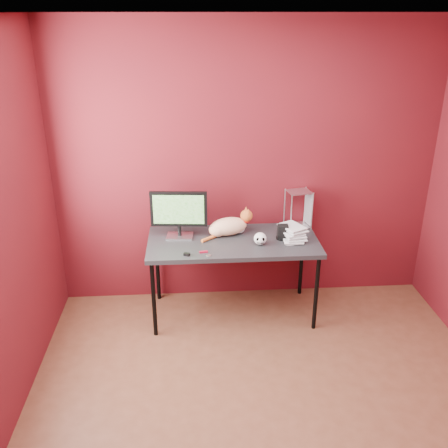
{
  "coord_description": "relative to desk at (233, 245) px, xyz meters",
  "views": [
    {
      "loc": [
        -0.51,
        -2.59,
        2.62
      ],
      "look_at": [
        -0.25,
        1.15,
        1.0
      ],
      "focal_mm": 40.0,
      "sensor_mm": 36.0,
      "label": 1
    }
  ],
  "objects": [
    {
      "name": "black_gadget",
      "position": [
        -0.41,
        -0.28,
        0.06
      ],
      "size": [
        0.06,
        0.05,
        0.02
      ],
      "primitive_type": "cube",
      "rotation": [
        0.0,
        0.0,
        -0.43
      ],
      "color": "black",
      "rests_on": "desk"
    },
    {
      "name": "monitor",
      "position": [
        -0.47,
        0.1,
        0.29
      ],
      "size": [
        0.5,
        0.18,
        0.43
      ],
      "rotation": [
        0.0,
        0.0,
        -0.09
      ],
      "color": "silver",
      "rests_on": "desk"
    },
    {
      "name": "pocket_knife",
      "position": [
        -0.27,
        -0.23,
        0.06
      ],
      "size": [
        0.07,
        0.03,
        0.01
      ],
      "primitive_type": "cube",
      "rotation": [
        0.0,
        0.0,
        0.15
      ],
      "color": "maroon",
      "rests_on": "desk"
    },
    {
      "name": "book_stack",
      "position": [
        0.45,
        -0.03,
        0.73
      ],
      "size": [
        0.26,
        0.28,
        1.36
      ],
      "rotation": [
        0.0,
        0.0,
        0.19
      ],
      "color": "beige",
      "rests_on": "desk"
    },
    {
      "name": "speaker",
      "position": [
        0.44,
        -0.0,
        0.11
      ],
      "size": [
        0.11,
        0.11,
        0.13
      ],
      "rotation": [
        0.0,
        0.0,
        -0.07
      ],
      "color": "black",
      "rests_on": "desk"
    },
    {
      "name": "room",
      "position": [
        0.15,
        -1.37,
        0.75
      ],
      "size": [
        3.52,
        3.52,
        2.61
      ],
      "color": "#542D1C",
      "rests_on": "ground"
    },
    {
      "name": "cat",
      "position": [
        -0.03,
        0.12,
        0.13
      ],
      "size": [
        0.47,
        0.3,
        0.24
      ],
      "rotation": [
        0.0,
        0.0,
        0.25
      ],
      "color": "orange",
      "rests_on": "desk"
    },
    {
      "name": "washer",
      "position": [
        -0.23,
        -0.29,
        0.05
      ],
      "size": [
        0.04,
        0.04,
        0.0
      ],
      "primitive_type": "cylinder",
      "color": "silver",
      "rests_on": "desk"
    },
    {
      "name": "desk",
      "position": [
        0.0,
        0.0,
        0.0
      ],
      "size": [
        1.5,
        0.7,
        0.75
      ],
      "color": "black",
      "rests_on": "ground"
    },
    {
      "name": "wire_rack",
      "position": [
        0.62,
        0.25,
        0.23
      ],
      "size": [
        0.23,
        0.2,
        0.36
      ],
      "rotation": [
        0.0,
        0.0,
        0.19
      ],
      "color": "silver",
      "rests_on": "desk"
    },
    {
      "name": "skull_mug",
      "position": [
        0.22,
        -0.11,
        0.11
      ],
      "size": [
        0.11,
        0.11,
        0.11
      ],
      "rotation": [
        0.0,
        0.0,
        -0.1
      ],
      "color": "white",
      "rests_on": "desk"
    }
  ]
}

